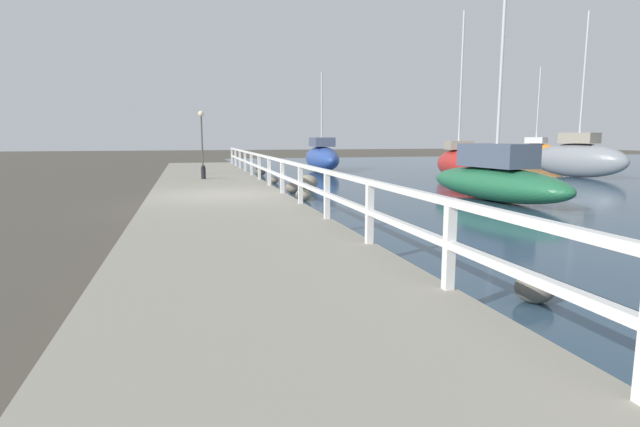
{
  "coord_description": "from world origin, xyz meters",
  "views": [
    {
      "loc": [
        -0.79,
        -13.72,
        1.84
      ],
      "look_at": [
        1.86,
        -3.72,
        0.25
      ],
      "focal_mm": 28.0,
      "sensor_mm": 36.0,
      "label": 1
    }
  ],
  "objects": [
    {
      "name": "boulder_mid_strip",
      "position": [
        2.44,
        0.36,
        0.17
      ],
      "size": [
        0.46,
        0.41,
        0.34
      ],
      "color": "gray",
      "rests_on": "ground"
    },
    {
      "name": "boulder_upstream",
      "position": [
        2.92,
        -9.13,
        0.17
      ],
      "size": [
        0.45,
        0.41,
        0.34
      ],
      "color": "#666056",
      "rests_on": "ground"
    },
    {
      "name": "dock_lamp",
      "position": [
        -0.16,
        8.17,
        2.21
      ],
      "size": [
        0.24,
        0.24,
        2.65
      ],
      "color": "#514C47",
      "rests_on": "dock_walkway"
    },
    {
      "name": "mooring_bollard",
      "position": [
        -0.22,
        5.52,
        0.55
      ],
      "size": [
        0.17,
        0.17,
        0.52
      ],
      "color": "black",
      "rests_on": "dock_walkway"
    },
    {
      "name": "railing",
      "position": [
        1.76,
        -0.0,
        0.93
      ],
      "size": [
        0.1,
        32.5,
        0.95
      ],
      "color": "white",
      "rests_on": "dock_walkway"
    },
    {
      "name": "boulder_near_dock",
      "position": [
        2.54,
        2.38,
        0.18
      ],
      "size": [
        0.48,
        0.43,
        0.36
      ],
      "color": "slate",
      "rests_on": "ground"
    },
    {
      "name": "dock_walkway",
      "position": [
        0.0,
        0.0,
        0.14
      ],
      "size": [
        3.72,
        36.0,
        0.29
      ],
      "color": "gray",
      "rests_on": "ground"
    },
    {
      "name": "boulder_far_strip",
      "position": [
        2.55,
        10.13,
        0.21
      ],
      "size": [
        0.55,
        0.5,
        0.42
      ],
      "color": "#666056",
      "rests_on": "ground"
    },
    {
      "name": "sailboat_red",
      "position": [
        10.95,
        6.37,
        0.72
      ],
      "size": [
        1.96,
        3.58,
        7.21
      ],
      "rotation": [
        0.0,
        0.0,
        -0.14
      ],
      "color": "red",
      "rests_on": "water_surface"
    },
    {
      "name": "sailboat_blue",
      "position": [
        6.34,
        12.78,
        0.76
      ],
      "size": [
        1.8,
        5.47,
        5.26
      ],
      "rotation": [
        0.0,
        0.0,
        -0.06
      ],
      "color": "#2D4C9E",
      "rests_on": "water_surface"
    },
    {
      "name": "sailboat_gray",
      "position": [
        16.61,
        5.53,
        0.87
      ],
      "size": [
        2.65,
        4.74,
        7.35
      ],
      "rotation": [
        0.0,
        0.0,
        0.31
      ],
      "color": "gray",
      "rests_on": "water_surface"
    },
    {
      "name": "boulder_downstream",
      "position": [
        3.24,
        3.17,
        0.27
      ],
      "size": [
        0.72,
        0.65,
        0.54
      ],
      "color": "gray",
      "rests_on": "ground"
    },
    {
      "name": "sailboat_orange",
      "position": [
        21.5,
        14.7,
        0.8
      ],
      "size": [
        2.54,
        3.99,
        6.33
      ],
      "rotation": [
        0.0,
        0.0,
        0.42
      ],
      "color": "orange",
      "rests_on": "water_surface"
    },
    {
      "name": "boulder_water_edge",
      "position": [
        2.56,
        6.08,
        0.14
      ],
      "size": [
        0.37,
        0.33,
        0.27
      ],
      "color": "slate",
      "rests_on": "ground"
    },
    {
      "name": "ground_plane",
      "position": [
        0.0,
        0.0,
        0.0
      ],
      "size": [
        120.0,
        120.0,
        0.0
      ],
      "primitive_type": "plane",
      "color": "#4C473D"
    },
    {
      "name": "sailboat_green",
      "position": [
        7.84,
        -1.07,
        0.64
      ],
      "size": [
        2.13,
        5.68,
        5.59
      ],
      "rotation": [
        0.0,
        0.0,
        0.11
      ],
      "color": "#236B42",
      "rests_on": "water_surface"
    }
  ]
}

